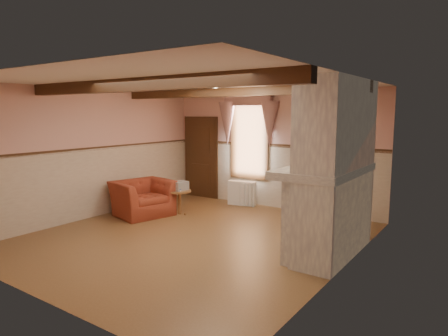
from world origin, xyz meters
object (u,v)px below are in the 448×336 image
Objects in this scene: armchair at (142,198)px; bowl at (321,165)px; side_table at (179,202)px; radiator at (242,193)px; mantel_clock at (341,156)px; oil_lamp at (331,157)px.

bowl is (4.19, -0.20, 1.07)m from armchair.
armchair is 4.33m from bowl.
side_table is at bearing -34.37° from armchair.
armchair reaches higher than radiator.
radiator is 3.41m from mantel_clock.
bowl is 1.42× the size of mantel_clock.
radiator is at bearing 141.50° from bowl.
radiator is at bearing 65.99° from side_table.
mantel_clock is 0.51m from oil_lamp.
oil_lamp is (0.00, -0.51, 0.04)m from mantel_clock.
mantel_clock is at bearing -65.35° from armchair.
mantel_clock reaches higher than radiator.
oil_lamp is (3.58, -0.29, 1.29)m from side_table.
bowl is 0.47m from oil_lamp.
radiator is 2.92× the size of mantel_clock.
oil_lamp reaches higher than armchair.
side_table is at bearing 175.42° from oil_lamp.
side_table is 1.61× the size of bowl.
radiator is 3.87m from bowl.
armchair is at bearing -169.72° from mantel_clock.
oil_lamp is (2.89, -1.84, 1.26)m from radiator.
oil_lamp reaches higher than side_table.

